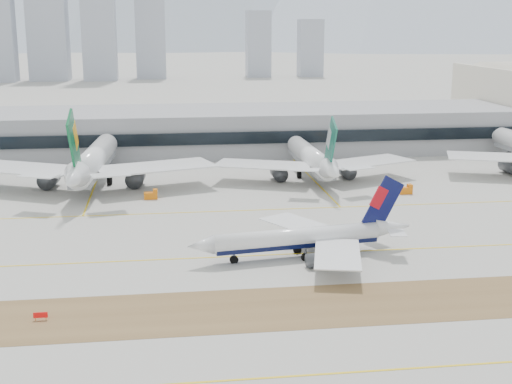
{
  "coord_description": "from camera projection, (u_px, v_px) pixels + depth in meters",
  "views": [
    {
      "loc": [
        -19.14,
        -138.9,
        45.26
      ],
      "look_at": [
        2.05,
        18.0,
        7.5
      ],
      "focal_mm": 50.0,
      "sensor_mm": 36.0,
      "label": 1
    }
  ],
  "objects": [
    {
      "name": "gse_b",
      "position": [
        151.0,
        195.0,
        187.21
      ],
      "size": [
        3.55,
        2.0,
        2.6
      ],
      "color": "orange",
      "rests_on": "ground"
    },
    {
      "name": "taxiing_airliner",
      "position": [
        305.0,
        238.0,
        140.62
      ],
      "size": [
        46.48,
        40.04,
        15.64
      ],
      "rotation": [
        0.0,
        0.0,
        3.29
      ],
      "color": "white",
      "rests_on": "ground"
    },
    {
      "name": "hold_sign_left",
      "position": [
        40.0,
        315.0,
        110.81
      ],
      "size": [
        2.2,
        0.15,
        1.35
      ],
      "color": "red",
      "rests_on": "ground"
    },
    {
      "name": "terminal",
      "position": [
        214.0,
        130.0,
        255.85
      ],
      "size": [
        280.0,
        43.1,
        15.0
      ],
      "color": "gray",
      "rests_on": "ground"
    },
    {
      "name": "widebody_cathay",
      "position": [
        312.0,
        159.0,
        210.91
      ],
      "size": [
        60.84,
        59.33,
        21.68
      ],
      "rotation": [
        0.0,
        0.0,
        1.59
      ],
      "color": "white",
      "rests_on": "ground"
    },
    {
      "name": "ground",
      "position": [
        258.0,
        248.0,
        146.89
      ],
      "size": [
        3000.0,
        3000.0,
        0.0
      ],
      "primitive_type": "plane",
      "color": "#A6A39B",
      "rests_on": "ground"
    },
    {
      "name": "gse_c",
      "position": [
        406.0,
        190.0,
        192.91
      ],
      "size": [
        3.55,
        2.0,
        2.6
      ],
      "color": "orange",
      "rests_on": "ground"
    },
    {
      "name": "widebody_eva",
      "position": [
        93.0,
        163.0,
        200.69
      ],
      "size": [
        71.16,
        69.81,
        25.43
      ],
      "rotation": [
        0.0,
        0.0,
        1.49
      ],
      "color": "white",
      "rests_on": "ground"
    },
    {
      "name": "city_skyline",
      "position": [
        45.0,
        16.0,
        558.53
      ],
      "size": [
        342.0,
        49.8,
        140.0
      ],
      "color": "#9BA1B0",
      "rests_on": "ground"
    },
    {
      "name": "apron_markings",
      "position": [
        313.0,
        371.0,
        94.87
      ],
      "size": [
        360.0,
        122.22,
        0.06
      ],
      "color": "brown",
      "rests_on": "ground"
    }
  ]
}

